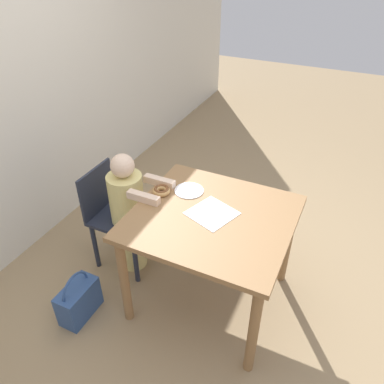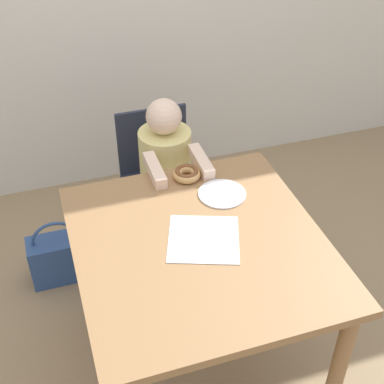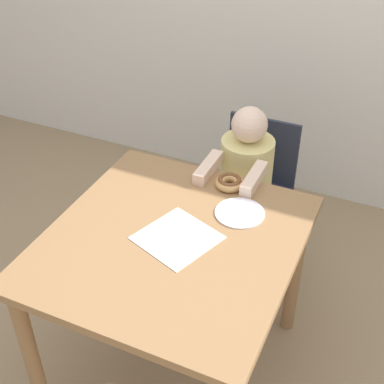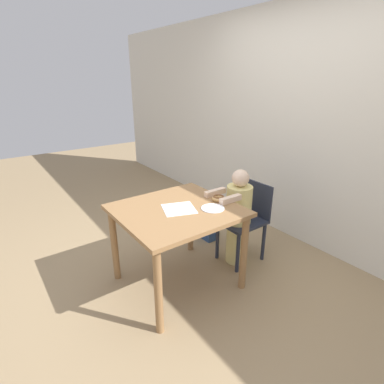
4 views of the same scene
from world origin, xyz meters
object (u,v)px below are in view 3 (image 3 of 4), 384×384
at_px(handbag, 150,218).
at_px(chair, 251,197).
at_px(child_figure, 244,199).
at_px(donut, 229,182).

bearing_deg(handbag, chair, 4.82).
distance_m(child_figure, donut, 0.39).
height_order(child_figure, donut, child_figure).
bearing_deg(chair, handbag, -175.18).
bearing_deg(chair, donut, -87.29).
bearing_deg(child_figure, chair, 90.00).
bearing_deg(chair, child_figure, -90.00).
bearing_deg(child_figure, donut, -86.14).
distance_m(chair, donut, 0.52).
xyz_separation_m(chair, donut, (0.02, -0.39, 0.34)).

